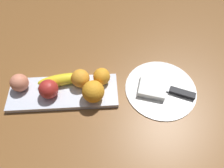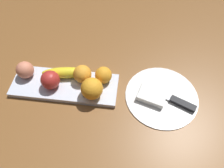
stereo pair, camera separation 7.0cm
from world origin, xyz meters
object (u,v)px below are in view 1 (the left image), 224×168
object	(u,v)px
apple	(49,89)
peach	(20,82)
orange_center	(93,92)
knife	(178,92)
orange_near_banana	(80,78)
orange_near_apple	(102,76)
dinner_plate	(161,88)
banana	(63,80)
fruit_tray	(62,93)
folded_napkin	(153,87)

from	to	relation	value
apple	peach	xyz separation A→B (m)	(0.10, -0.04, -0.00)
apple	orange_center	world-z (taller)	orange_center
knife	orange_near_banana	bearing A→B (deg)	15.08
orange_near_apple	orange_near_banana	world-z (taller)	orange_near_banana
orange_center	knife	xyz separation A→B (m)	(-0.30, -0.01, -0.04)
orange_near_banana	dinner_plate	distance (m)	0.29
apple	knife	size ratio (longest dim) A/B	0.38
orange_center	banana	bearing A→B (deg)	-31.80
fruit_tray	apple	world-z (taller)	apple
fruit_tray	orange_center	bearing A→B (deg)	164.36
apple	orange_near_banana	world-z (taller)	apple
folded_napkin	banana	bearing A→B (deg)	-6.44
peach	knife	bearing A→B (deg)	174.95
orange_near_banana	fruit_tray	bearing A→B (deg)	22.77
orange_near_apple	knife	size ratio (longest dim) A/B	0.35
banana	orange_center	distance (m)	0.13
apple	banana	xyz separation A→B (m)	(-0.04, -0.05, -0.01)
orange_near_apple	folded_napkin	world-z (taller)	orange_near_apple
peach	folded_napkin	xyz separation A→B (m)	(-0.46, 0.03, -0.03)
orange_near_banana	folded_napkin	distance (m)	0.26
orange_near_banana	peach	distance (m)	0.21
orange_near_apple	dinner_plate	size ratio (longest dim) A/B	0.24
apple	knife	bearing A→B (deg)	178.36
fruit_tray	folded_napkin	bearing A→B (deg)	180.00
apple	orange_near_banana	size ratio (longest dim) A/B	1.02
fruit_tray	dinner_plate	bearing A→B (deg)	180.00
banana	peach	bearing A→B (deg)	-3.82
banana	knife	bearing A→B (deg)	163.85
banana	orange_near_apple	distance (m)	0.14
fruit_tray	peach	distance (m)	0.15
knife	dinner_plate	bearing A→B (deg)	1.05
orange_center	apple	bearing A→B (deg)	-8.15
apple	peach	size ratio (longest dim) A/B	1.07
apple	orange_near_apple	size ratio (longest dim) A/B	1.09
peach	dinner_plate	distance (m)	0.50
dinner_plate	folded_napkin	xyz separation A→B (m)	(0.03, -0.00, 0.01)
orange_near_apple	peach	size ratio (longest dim) A/B	0.98
fruit_tray	orange_center	size ratio (longest dim) A/B	5.08
orange_near_banana	knife	bearing A→B (deg)	171.36
banana	dinner_plate	xyz separation A→B (m)	(-0.35, 0.04, -0.03)
banana	apple	bearing A→B (deg)	40.51
dinner_plate	orange_center	bearing A→B (deg)	7.49
folded_napkin	orange_near_banana	bearing A→B (deg)	-6.47
fruit_tray	folded_napkin	xyz separation A→B (m)	(-0.32, 0.00, 0.01)
orange_near_banana	knife	size ratio (longest dim) A/B	0.37
banana	orange_near_banana	xyz separation A→B (m)	(-0.06, 0.01, 0.01)
apple	dinner_plate	size ratio (longest dim) A/B	0.26
fruit_tray	knife	bearing A→B (deg)	176.78
banana	orange_near_apple	bearing A→B (deg)	171.47
orange_center	folded_napkin	bearing A→B (deg)	-171.37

